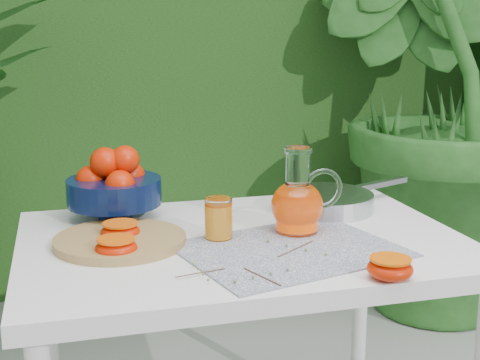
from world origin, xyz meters
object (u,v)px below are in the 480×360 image
object	(u,v)px
fruit_bowl	(114,185)
saute_pan	(326,200)
juice_pitcher	(298,203)
white_table	(242,271)
cutting_board	(120,240)

from	to	relation	value
fruit_bowl	saute_pan	bearing A→B (deg)	-7.16
juice_pitcher	white_table	bearing A→B (deg)	178.43
white_table	fruit_bowl	distance (m)	0.39
white_table	juice_pitcher	size ratio (longest dim) A/B	5.00
cutting_board	white_table	bearing A→B (deg)	-4.18
fruit_bowl	juice_pitcher	world-z (taller)	juice_pitcher
cutting_board	juice_pitcher	bearing A→B (deg)	-3.33
white_table	fruit_bowl	xyz separation A→B (m)	(-0.27, 0.23, 0.17)
fruit_bowl	saute_pan	xyz separation A→B (m)	(0.54, -0.07, -0.06)
fruit_bowl	saute_pan	world-z (taller)	fruit_bowl
cutting_board	saute_pan	xyz separation A→B (m)	(0.55, 0.15, 0.02)
cutting_board	fruit_bowl	world-z (taller)	fruit_bowl
saute_pan	white_table	bearing A→B (deg)	-148.68
cutting_board	fruit_bowl	xyz separation A→B (m)	(0.01, 0.21, 0.08)
fruit_bowl	juice_pitcher	size ratio (longest dim) A/B	1.36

